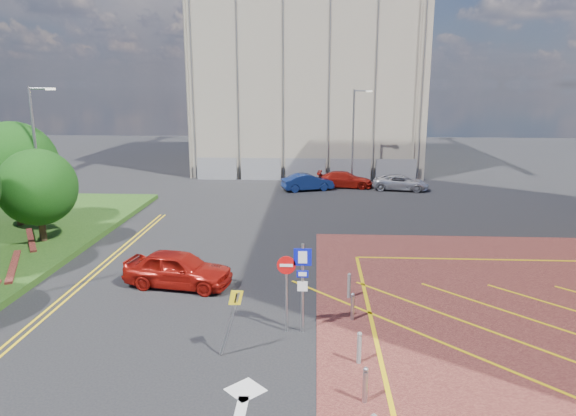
# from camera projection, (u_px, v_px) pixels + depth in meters

# --- Properties ---
(ground) EXTENTS (140.00, 140.00, 0.00)m
(ground) POSITION_uv_depth(u_px,v_px,m) (286.00, 345.00, 16.92)
(ground) COLOR black
(ground) RESTS_ON ground
(tree_c) EXTENTS (4.00, 4.00, 4.90)m
(tree_c) POSITION_uv_depth(u_px,v_px,m) (38.00, 187.00, 26.59)
(tree_c) COLOR #3D2B1C
(tree_c) RESTS_ON grass_bed
(tree_d) EXTENTS (5.00, 5.00, 6.08)m
(tree_d) POSITION_uv_depth(u_px,v_px,m) (13.00, 165.00, 29.50)
(tree_d) COLOR #3D2B1C
(tree_d) RESTS_ON grass_bed
(lamp_left_far) EXTENTS (1.53, 0.16, 8.00)m
(lamp_left_far) POSITION_uv_depth(u_px,v_px,m) (38.00, 154.00, 28.23)
(lamp_left_far) COLOR #9EA0A8
(lamp_left_far) RESTS_ON grass_bed
(lamp_back) EXTENTS (1.53, 0.16, 8.00)m
(lamp_back) POSITION_uv_depth(u_px,v_px,m) (354.00, 134.00, 42.86)
(lamp_back) COLOR #9EA0A8
(lamp_back) RESTS_ON ground
(sign_cluster) EXTENTS (1.17, 0.12, 3.20)m
(sign_cluster) POSITION_uv_depth(u_px,v_px,m) (297.00, 279.00, 17.40)
(sign_cluster) COLOR #9EA0A8
(sign_cluster) RESTS_ON ground
(warning_sign) EXTENTS (0.79, 0.42, 2.25)m
(warning_sign) POSITION_uv_depth(u_px,v_px,m) (232.00, 314.00, 15.92)
(warning_sign) COLOR #9EA0A8
(warning_sign) RESTS_ON ground
(bollard_row) EXTENTS (0.14, 11.14, 0.90)m
(bollard_row) POSITION_uv_depth(u_px,v_px,m) (361.00, 361.00, 15.07)
(bollard_row) COLOR #9EA0A8
(bollard_row) RESTS_ON forecourt
(construction_building) EXTENTS (21.20, 19.20, 22.00)m
(construction_building) POSITION_uv_depth(u_px,v_px,m) (308.00, 59.00, 53.17)
(construction_building) COLOR #A69B88
(construction_building) RESTS_ON ground
(construction_fence) EXTENTS (21.60, 0.06, 2.00)m
(construction_fence) POSITION_uv_depth(u_px,v_px,m) (317.00, 170.00, 45.75)
(construction_fence) COLOR gray
(construction_fence) RESTS_ON ground
(car_red_left) EXTENTS (4.82, 2.58, 1.56)m
(car_red_left) POSITION_uv_depth(u_px,v_px,m) (178.00, 269.00, 21.72)
(car_red_left) COLOR #9B140D
(car_red_left) RESTS_ON ground
(car_blue_back) EXTENTS (4.40, 2.74, 1.37)m
(car_blue_back) POSITION_uv_depth(u_px,v_px,m) (308.00, 182.00, 41.55)
(car_blue_back) COLOR navy
(car_blue_back) RESTS_ON ground
(car_red_back) EXTENTS (4.73, 2.28, 1.33)m
(car_red_back) POSITION_uv_depth(u_px,v_px,m) (345.00, 180.00, 42.80)
(car_red_back) COLOR #A6170E
(car_red_back) RESTS_ON ground
(car_silver_back) EXTENTS (4.74, 2.82, 1.24)m
(car_silver_back) POSITION_uv_depth(u_px,v_px,m) (401.00, 183.00, 41.74)
(car_silver_back) COLOR silver
(car_silver_back) RESTS_ON ground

